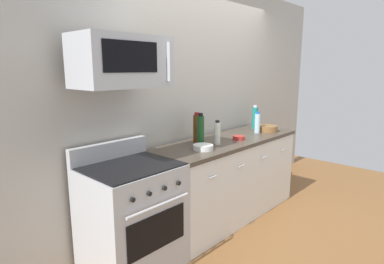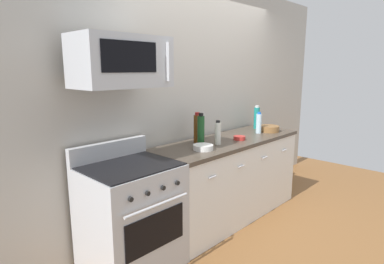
% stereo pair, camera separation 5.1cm
% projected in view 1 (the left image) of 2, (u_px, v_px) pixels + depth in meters
% --- Properties ---
extents(ground_plane, '(6.08, 6.08, 0.00)m').
position_uv_depth(ground_plane, '(227.00, 215.00, 3.76)').
color(ground_plane, brown).
extents(back_wall, '(5.06, 0.10, 2.70)m').
position_uv_depth(back_wall, '(202.00, 98.00, 3.77)').
color(back_wall, '#B7B2A8').
rests_on(back_wall, ground_plane).
extents(counter_unit, '(1.97, 0.66, 0.92)m').
position_uv_depth(counter_unit, '(228.00, 178.00, 3.67)').
color(counter_unit, white).
rests_on(counter_unit, ground_plane).
extents(range_oven, '(0.76, 0.69, 1.07)m').
position_uv_depth(range_oven, '(132.00, 216.00, 2.69)').
color(range_oven, '#B7BABF').
rests_on(range_oven, ground_plane).
extents(microwave, '(0.74, 0.44, 0.40)m').
position_uv_depth(microwave, '(122.00, 62.00, 2.47)').
color(microwave, '#B7BABF').
extents(bottle_vinegar_white, '(0.07, 0.07, 0.25)m').
position_uv_depth(bottle_vinegar_white, '(217.00, 133.00, 3.32)').
color(bottle_vinegar_white, silver).
rests_on(bottle_vinegar_white, countertop_slab).
extents(bottle_wine_amber, '(0.08, 0.08, 0.33)m').
position_uv_depth(bottle_wine_amber, '(197.00, 128.00, 3.38)').
color(bottle_wine_amber, '#59330F').
rests_on(bottle_wine_amber, countertop_slab).
extents(bottle_water_clear, '(0.07, 0.07, 0.26)m').
position_uv_depth(bottle_water_clear, '(257.00, 123.00, 3.89)').
color(bottle_water_clear, silver).
rests_on(bottle_water_clear, countertop_slab).
extents(bottle_sparkling_teal, '(0.07, 0.07, 0.31)m').
position_uv_depth(bottle_sparkling_teal, '(255.00, 117.00, 4.20)').
color(bottle_sparkling_teal, '#197F7A').
rests_on(bottle_sparkling_teal, countertop_slab).
extents(bottle_wine_green, '(0.07, 0.07, 0.34)m').
position_uv_depth(bottle_wine_green, '(201.00, 130.00, 3.25)').
color(bottle_wine_green, '#19471E').
rests_on(bottle_wine_green, countertop_slab).
extents(bowl_red_small, '(0.13, 0.13, 0.04)m').
position_uv_depth(bowl_red_small, '(239.00, 138.00, 3.54)').
color(bowl_red_small, '#B72D28').
rests_on(bowl_red_small, countertop_slab).
extents(bowl_white_ceramic, '(0.20, 0.20, 0.05)m').
position_uv_depth(bowl_white_ceramic, '(203.00, 147.00, 3.10)').
color(bowl_white_ceramic, white).
rests_on(bowl_white_ceramic, countertop_slab).
extents(bowl_wooden_salad, '(0.24, 0.24, 0.07)m').
position_uv_depth(bowl_wooden_salad, '(268.00, 128.00, 4.01)').
color(bowl_wooden_salad, brown).
rests_on(bowl_wooden_salad, countertop_slab).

